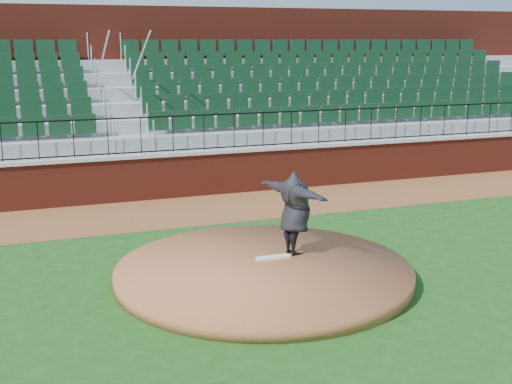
% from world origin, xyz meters
% --- Properties ---
extents(ground, '(90.00, 90.00, 0.00)m').
position_xyz_m(ground, '(0.00, 0.00, 0.00)').
color(ground, '#174513').
rests_on(ground, ground).
extents(warning_track, '(34.00, 3.20, 0.01)m').
position_xyz_m(warning_track, '(0.00, 5.40, 0.01)').
color(warning_track, brown).
rests_on(warning_track, ground).
extents(field_wall, '(34.00, 0.35, 1.20)m').
position_xyz_m(field_wall, '(0.00, 7.00, 0.60)').
color(field_wall, maroon).
rests_on(field_wall, ground).
extents(wall_cap, '(34.00, 0.45, 0.10)m').
position_xyz_m(wall_cap, '(0.00, 7.00, 1.25)').
color(wall_cap, '#B7B7B7').
rests_on(wall_cap, field_wall).
extents(wall_railing, '(34.00, 0.05, 1.00)m').
position_xyz_m(wall_railing, '(0.00, 7.00, 1.80)').
color(wall_railing, black).
rests_on(wall_railing, wall_cap).
extents(seating_stands, '(34.00, 5.10, 4.60)m').
position_xyz_m(seating_stands, '(0.00, 9.72, 2.30)').
color(seating_stands, gray).
rests_on(seating_stands, ground).
extents(concourse_wall, '(34.00, 0.50, 5.50)m').
position_xyz_m(concourse_wall, '(0.00, 12.52, 2.75)').
color(concourse_wall, maroon).
rests_on(concourse_wall, ground).
extents(pitchers_mound, '(5.56, 5.56, 0.25)m').
position_xyz_m(pitchers_mound, '(-0.42, -0.07, 0.12)').
color(pitchers_mound, brown).
rests_on(pitchers_mound, ground).
extents(pitching_rubber, '(0.68, 0.17, 0.05)m').
position_xyz_m(pitching_rubber, '(-0.09, 0.27, 0.27)').
color(pitching_rubber, white).
rests_on(pitching_rubber, pitchers_mound).
extents(pitcher, '(1.06, 2.12, 1.66)m').
position_xyz_m(pitcher, '(0.40, 0.40, 1.08)').
color(pitcher, black).
rests_on(pitcher, pitchers_mound).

